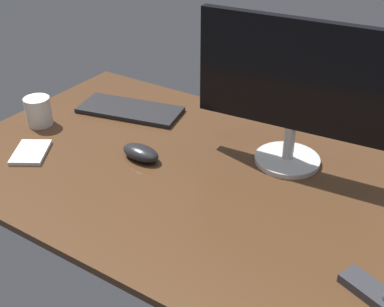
# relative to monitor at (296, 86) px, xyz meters

# --- Properties ---
(desk) EXTENTS (1.40, 0.84, 0.02)m
(desk) POSITION_rel_monitor_xyz_m (-0.18, -0.19, -0.24)
(desk) COLOR #4C301C
(desk) RESTS_ON ground
(monitor) EXTENTS (0.54, 0.18, 0.40)m
(monitor) POSITION_rel_monitor_xyz_m (0.00, 0.00, 0.00)
(monitor) COLOR silver
(monitor) RESTS_ON desk
(keyboard) EXTENTS (0.36, 0.21, 0.01)m
(keyboard) POSITION_rel_monitor_xyz_m (-0.57, 0.01, -0.22)
(keyboard) COLOR black
(keyboard) RESTS_ON desk
(computer_mouse) EXTENTS (0.12, 0.07, 0.04)m
(computer_mouse) POSITION_rel_monitor_xyz_m (-0.35, -0.21, -0.21)
(computer_mouse) COLOR black
(computer_mouse) RESTS_ON desk
(media_remote) EXTENTS (0.16, 0.10, 0.04)m
(media_remote) POSITION_rel_monitor_xyz_m (0.35, -0.37, -0.22)
(media_remote) COLOR #2D2D33
(media_remote) RESTS_ON desk
(coffee_mug) EXTENTS (0.08, 0.08, 0.09)m
(coffee_mug) POSITION_rel_monitor_xyz_m (-0.75, -0.22, -0.18)
(coffee_mug) COLOR silver
(coffee_mug) RESTS_ON desk
(notepad) EXTENTS (0.15, 0.16, 0.01)m
(notepad) POSITION_rel_monitor_xyz_m (-0.64, -0.36, -0.22)
(notepad) COLOR silver
(notepad) RESTS_ON desk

